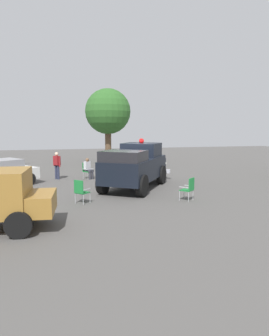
% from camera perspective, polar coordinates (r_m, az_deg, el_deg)
% --- Properties ---
extents(ground_plane, '(60.00, 60.00, 0.00)m').
position_cam_1_polar(ground_plane, '(16.42, -0.99, -3.82)').
color(ground_plane, '#514F4C').
extents(vintage_fire_truck, '(5.10, 6.16, 2.59)m').
position_cam_1_polar(vintage_fire_truck, '(16.58, 0.27, 0.49)').
color(vintage_fire_truck, black).
rests_on(vintage_fire_truck, ground).
extents(lawn_chair_near_truck, '(0.69, 0.69, 1.02)m').
position_cam_1_polar(lawn_chair_near_truck, '(19.77, -8.66, -0.22)').
color(lawn_chair_near_truck, '#B7BABF').
rests_on(lawn_chair_near_truck, ground).
extents(lawn_chair_by_car, '(0.69, 0.69, 1.02)m').
position_cam_1_polar(lawn_chair_by_car, '(13.95, 9.87, -3.50)').
color(lawn_chair_by_car, '#B7BABF').
rests_on(lawn_chair_by_car, ground).
extents(lawn_chair_spare, '(0.69, 0.69, 1.02)m').
position_cam_1_polar(lawn_chair_spare, '(13.40, -9.78, -3.95)').
color(lawn_chair_spare, '#B7BABF').
rests_on(lawn_chair_spare, ground).
extents(spectator_seated, '(0.62, 0.65, 1.29)m').
position_cam_1_polar(spectator_seated, '(19.66, -8.41, 0.06)').
color(spectator_seated, '#383842').
rests_on(spectator_seated, ground).
extents(spectator_standing, '(0.46, 0.58, 1.68)m').
position_cam_1_polar(spectator_standing, '(19.87, -13.93, 0.77)').
color(spectator_standing, '#2D334C').
rests_on(spectator_standing, ground).
extents(oak_tree_distant, '(3.89, 3.89, 6.47)m').
position_cam_1_polar(oak_tree_distant, '(27.40, -4.87, 10.14)').
color(oak_tree_distant, brown).
rests_on(oak_tree_distant, ground).
extents(traffic_cone, '(0.40, 0.40, 0.64)m').
position_cam_1_polar(traffic_cone, '(20.76, -6.48, -0.60)').
color(traffic_cone, orange).
rests_on(traffic_cone, ground).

